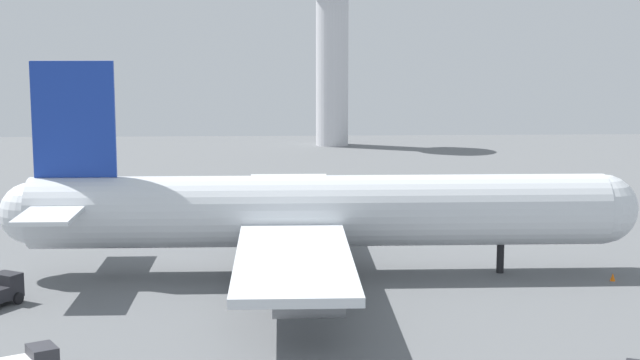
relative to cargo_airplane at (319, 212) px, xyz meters
name	(u,v)px	position (x,y,z in m)	size (l,w,h in m)	color
ground_plane	(320,274)	(0.08, 0.00, -5.98)	(237.99, 237.99, 0.00)	slate
cargo_airplane	(319,212)	(0.00, 0.00, 0.00)	(59.50, 54.93, 20.04)	silver
maintenance_van	(79,201)	(-29.35, 34.55, -4.90)	(3.94, 4.54, 2.17)	silver
safety_cone_nose	(613,277)	(26.86, -3.42, -5.62)	(0.50, 0.50, 0.72)	orange
control_tower	(332,34)	(6.62, 101.94, 15.68)	(12.02, 12.02, 36.24)	silver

